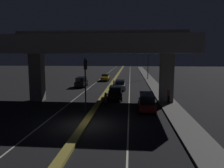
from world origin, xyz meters
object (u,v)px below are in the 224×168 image
(car_dark_red_lead, at_px, (147,101))
(car_black_lead_oncoming, at_px, (81,82))
(motorcycle_white_filtering_mid, at_px, (112,90))
(street_lamp, at_px, (147,61))
(traffic_light_left_of_median, at_px, (85,76))
(motorcycle_black_filtering_far, at_px, (114,84))
(pedestrian_on_sidewalk, at_px, (169,95))
(motorcycle_blue_filtering_near, at_px, (106,100))
(car_silver_third, at_px, (120,85))
(car_taxi_yellow_second_oncoming, at_px, (105,77))
(car_black_second, at_px, (115,92))

(car_dark_red_lead, distance_m, car_black_lead_oncoming, 19.55)
(motorcycle_white_filtering_mid, bearing_deg, street_lamp, -15.88)
(traffic_light_left_of_median, distance_m, motorcycle_black_filtering_far, 17.68)
(motorcycle_black_filtering_far, bearing_deg, street_lamp, -22.52)
(street_lamp, bearing_deg, pedestrian_on_sidewalk, -88.65)
(motorcycle_black_filtering_far, height_order, pedestrian_on_sidewalk, pedestrian_on_sidewalk)
(motorcycle_blue_filtering_near, bearing_deg, pedestrian_on_sidewalk, -79.81)
(motorcycle_black_filtering_far, bearing_deg, car_silver_third, -148.53)
(motorcycle_black_filtering_far, bearing_deg, car_dark_red_lead, -160.87)
(traffic_light_left_of_median, bearing_deg, car_silver_third, 79.84)
(car_dark_red_lead, height_order, motorcycle_white_filtering_mid, car_dark_red_lead)
(motorcycle_blue_filtering_near, distance_m, motorcycle_white_filtering_mid, 7.99)
(car_taxi_yellow_second_oncoming, xyz_separation_m, motorcycle_blue_filtering_near, (2.93, -24.89, -0.12))
(car_taxi_yellow_second_oncoming, bearing_deg, motorcycle_blue_filtering_near, 4.20)
(street_lamp, distance_m, car_taxi_yellow_second_oncoming, 11.08)
(motorcycle_blue_filtering_near, height_order, pedestrian_on_sidewalk, pedestrian_on_sidewalk)
(car_silver_third, height_order, car_black_lead_oncoming, car_black_lead_oncoming)
(car_black_lead_oncoming, distance_m, motorcycle_blue_filtering_near, 15.84)
(car_black_second, relative_size, car_taxi_yellow_second_oncoming, 1.05)
(car_taxi_yellow_second_oncoming, bearing_deg, car_black_second, 7.71)
(traffic_light_left_of_median, height_order, car_black_second, traffic_light_left_of_median)
(car_silver_third, distance_m, pedestrian_on_sidewalk, 12.14)
(motorcycle_blue_filtering_near, height_order, motorcycle_white_filtering_mid, motorcycle_blue_filtering_near)
(traffic_light_left_of_median, height_order, street_lamp, street_lamp)
(car_dark_red_lead, relative_size, car_black_second, 0.97)
(car_black_lead_oncoming, height_order, motorcycle_white_filtering_mid, car_black_lead_oncoming)
(car_black_lead_oncoming, relative_size, motorcycle_black_filtering_far, 2.48)
(street_lamp, xyz_separation_m, car_black_second, (-5.94, -24.74, -3.64))
(street_lamp, distance_m, motorcycle_black_filtering_far, 16.66)
(street_lamp, height_order, car_dark_red_lead, street_lamp)
(car_taxi_yellow_second_oncoming, distance_m, motorcycle_white_filtering_mid, 17.15)
(motorcycle_black_filtering_far, relative_size, pedestrian_on_sidewalk, 0.98)
(traffic_light_left_of_median, relative_size, car_black_lead_oncoming, 1.28)
(street_lamp, xyz_separation_m, car_taxi_yellow_second_oncoming, (-9.71, -3.79, -3.75))
(car_taxi_yellow_second_oncoming, bearing_deg, motorcycle_black_filtering_far, 12.12)
(car_black_second, xyz_separation_m, motorcycle_blue_filtering_near, (-0.85, -3.95, -0.24))
(street_lamp, relative_size, car_black_second, 1.59)
(car_dark_red_lead, height_order, motorcycle_blue_filtering_near, car_dark_red_lead)
(car_silver_third, distance_m, car_taxi_yellow_second_oncoming, 13.64)
(traffic_light_left_of_median, distance_m, motorcycle_white_filtering_mid, 11.86)
(street_lamp, bearing_deg, motorcycle_black_filtering_far, -115.10)
(car_taxi_yellow_second_oncoming, xyz_separation_m, motorcycle_white_filtering_mid, (2.94, -16.90, -0.17))
(car_silver_third, height_order, pedestrian_on_sidewalk, pedestrian_on_sidewalk)
(car_dark_red_lead, bearing_deg, street_lamp, -2.79)
(car_silver_third, bearing_deg, pedestrian_on_sidewalk, -150.14)
(traffic_light_left_of_median, height_order, motorcycle_black_filtering_far, traffic_light_left_of_median)
(car_dark_red_lead, relative_size, motorcycle_blue_filtering_near, 2.30)
(car_black_second, bearing_deg, traffic_light_left_of_median, 158.57)
(traffic_light_left_of_median, relative_size, motorcycle_blue_filtering_near, 2.74)
(motorcycle_white_filtering_mid, bearing_deg, car_silver_third, -13.57)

